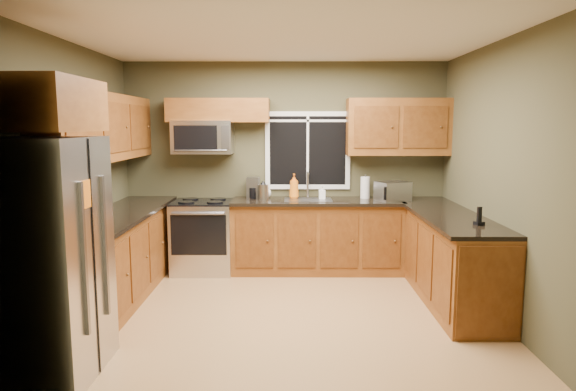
{
  "coord_description": "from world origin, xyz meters",
  "views": [
    {
      "loc": [
        0.09,
        -4.99,
        1.89
      ],
      "look_at": [
        0.05,
        0.35,
        1.15
      ],
      "focal_mm": 32.0,
      "sensor_mm": 36.0,
      "label": 1
    }
  ],
  "objects_px": {
    "soap_bottle_b": "(322,192)",
    "cordless_phone": "(479,220)",
    "range": "(203,236)",
    "paper_towel_roll": "(365,187)",
    "soap_bottle_a": "(294,186)",
    "refrigerator": "(46,259)",
    "coffee_maker": "(253,188)",
    "soap_bottle_c": "(266,191)",
    "microwave": "(203,137)",
    "toaster_oven": "(393,191)",
    "kettle": "(263,191)"
  },
  "relations": [
    {
      "from": "kettle",
      "to": "soap_bottle_c",
      "type": "distance_m",
      "value": 0.21
    },
    {
      "from": "cordless_phone",
      "to": "toaster_oven",
      "type": "bearing_deg",
      "value": 108.02
    },
    {
      "from": "microwave",
      "to": "toaster_oven",
      "type": "distance_m",
      "value": 2.51
    },
    {
      "from": "cordless_phone",
      "to": "range",
      "type": "bearing_deg",
      "value": 150.62
    },
    {
      "from": "range",
      "to": "coffee_maker",
      "type": "bearing_deg",
      "value": 13.67
    },
    {
      "from": "range",
      "to": "coffee_maker",
      "type": "distance_m",
      "value": 0.89
    },
    {
      "from": "paper_towel_roll",
      "to": "soap_bottle_c",
      "type": "bearing_deg",
      "value": 178.76
    },
    {
      "from": "refrigerator",
      "to": "coffee_maker",
      "type": "xyz_separation_m",
      "value": [
        1.33,
        2.92,
        0.17
      ]
    },
    {
      "from": "range",
      "to": "soap_bottle_a",
      "type": "bearing_deg",
      "value": 6.31
    },
    {
      "from": "paper_towel_roll",
      "to": "soap_bottle_a",
      "type": "distance_m",
      "value": 0.92
    },
    {
      "from": "refrigerator",
      "to": "toaster_oven",
      "type": "relative_size",
      "value": 3.85
    },
    {
      "from": "coffee_maker",
      "to": "refrigerator",
      "type": "bearing_deg",
      "value": -114.4
    },
    {
      "from": "range",
      "to": "cordless_phone",
      "type": "xyz_separation_m",
      "value": [
        2.92,
        -1.65,
        0.52
      ]
    },
    {
      "from": "kettle",
      "to": "paper_towel_roll",
      "type": "relative_size",
      "value": 0.8
    },
    {
      "from": "kettle",
      "to": "cordless_phone",
      "type": "relative_size",
      "value": 1.41
    },
    {
      "from": "kettle",
      "to": "soap_bottle_b",
      "type": "bearing_deg",
      "value": 7.09
    },
    {
      "from": "paper_towel_roll",
      "to": "soap_bottle_b",
      "type": "xyz_separation_m",
      "value": [
        -0.56,
        -0.09,
        -0.05
      ]
    },
    {
      "from": "range",
      "to": "soap_bottle_b",
      "type": "height_order",
      "value": "soap_bottle_b"
    },
    {
      "from": "soap_bottle_a",
      "to": "soap_bottle_b",
      "type": "distance_m",
      "value": 0.37
    },
    {
      "from": "microwave",
      "to": "coffee_maker",
      "type": "height_order",
      "value": "microwave"
    },
    {
      "from": "kettle",
      "to": "soap_bottle_b",
      "type": "distance_m",
      "value": 0.76
    },
    {
      "from": "microwave",
      "to": "paper_towel_roll",
      "type": "relative_size",
      "value": 2.46
    },
    {
      "from": "refrigerator",
      "to": "microwave",
      "type": "relative_size",
      "value": 2.37
    },
    {
      "from": "kettle",
      "to": "cordless_phone",
      "type": "distance_m",
      "value": 2.69
    },
    {
      "from": "microwave",
      "to": "soap_bottle_b",
      "type": "xyz_separation_m",
      "value": [
        1.53,
        -0.07,
        -0.7
      ]
    },
    {
      "from": "microwave",
      "to": "soap_bottle_c",
      "type": "height_order",
      "value": "microwave"
    },
    {
      "from": "refrigerator",
      "to": "range",
      "type": "relative_size",
      "value": 1.92
    },
    {
      "from": "coffee_maker",
      "to": "soap_bottle_b",
      "type": "relative_size",
      "value": 1.56
    },
    {
      "from": "refrigerator",
      "to": "cordless_phone",
      "type": "height_order",
      "value": "refrigerator"
    },
    {
      "from": "microwave",
      "to": "refrigerator",
      "type": "bearing_deg",
      "value": -103.34
    },
    {
      "from": "soap_bottle_a",
      "to": "cordless_phone",
      "type": "bearing_deg",
      "value": -45.34
    },
    {
      "from": "refrigerator",
      "to": "coffee_maker",
      "type": "bearing_deg",
      "value": 65.6
    },
    {
      "from": "microwave",
      "to": "cordless_phone",
      "type": "relative_size",
      "value": 4.31
    },
    {
      "from": "soap_bottle_b",
      "to": "soap_bottle_c",
      "type": "distance_m",
      "value": 0.74
    },
    {
      "from": "soap_bottle_b",
      "to": "cordless_phone",
      "type": "distance_m",
      "value": 2.21
    },
    {
      "from": "microwave",
      "to": "soap_bottle_a",
      "type": "relative_size",
      "value": 2.37
    },
    {
      "from": "toaster_oven",
      "to": "soap_bottle_a",
      "type": "xyz_separation_m",
      "value": [
        -1.24,
        0.2,
        0.04
      ]
    },
    {
      "from": "cordless_phone",
      "to": "microwave",
      "type": "bearing_deg",
      "value": 148.64
    },
    {
      "from": "range",
      "to": "kettle",
      "type": "height_order",
      "value": "kettle"
    },
    {
      "from": "soap_bottle_a",
      "to": "microwave",
      "type": "bearing_deg",
      "value": 179.67
    },
    {
      "from": "soap_bottle_c",
      "to": "range",
      "type": "bearing_deg",
      "value": -167.28
    },
    {
      "from": "toaster_oven",
      "to": "soap_bottle_c",
      "type": "bearing_deg",
      "value": 171.27
    },
    {
      "from": "refrigerator",
      "to": "soap_bottle_b",
      "type": "bearing_deg",
      "value": 51.94
    },
    {
      "from": "soap_bottle_a",
      "to": "toaster_oven",
      "type": "bearing_deg",
      "value": -8.98
    },
    {
      "from": "paper_towel_roll",
      "to": "cordless_phone",
      "type": "bearing_deg",
      "value": -65.21
    },
    {
      "from": "toaster_oven",
      "to": "range",
      "type": "bearing_deg",
      "value": 178.41
    },
    {
      "from": "toaster_oven",
      "to": "kettle",
      "type": "xyz_separation_m",
      "value": [
        -1.63,
        0.04,
        -0.01
      ]
    },
    {
      "from": "microwave",
      "to": "soap_bottle_a",
      "type": "distance_m",
      "value": 1.33
    },
    {
      "from": "coffee_maker",
      "to": "kettle",
      "type": "height_order",
      "value": "coffee_maker"
    },
    {
      "from": "soap_bottle_b",
      "to": "cordless_phone",
      "type": "xyz_separation_m",
      "value": [
        1.39,
        -1.71,
        -0.03
      ]
    }
  ]
}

